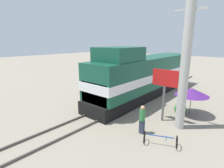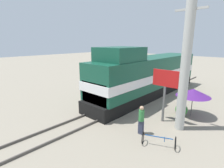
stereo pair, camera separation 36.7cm
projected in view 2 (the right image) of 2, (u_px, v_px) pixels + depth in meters
name	position (u px, v px, depth m)	size (l,w,h in m)	color
ground_plane	(116.00, 108.00, 14.85)	(120.00, 120.00, 0.00)	gray
rail_near	(110.00, 105.00, 15.30)	(0.08, 36.60, 0.15)	#4C4742
rail_far	(123.00, 110.00, 14.36)	(0.08, 36.60, 0.15)	#4C4742
locomotive	(147.00, 75.00, 17.79)	(3.15, 16.25, 5.10)	black
utility_pole	(185.00, 65.00, 10.43)	(1.80, 0.57, 8.29)	#B2B2AD
vendor_umbrella	(193.00, 93.00, 12.95)	(2.47, 2.47, 2.12)	#4C4C4C
billboard_sign	(165.00, 83.00, 11.84)	(1.84, 0.12, 3.69)	#595959
shrub_cluster	(181.00, 110.00, 13.36)	(0.91, 0.91, 0.91)	#388C38
person_bystander	(141.00, 119.00, 10.54)	(0.34, 0.34, 1.81)	#2D3347
bicycle	(159.00, 140.00, 9.43)	(1.89, 1.35, 0.69)	black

